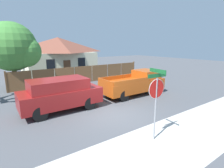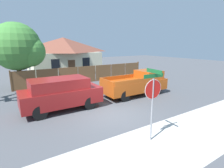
# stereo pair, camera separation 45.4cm
# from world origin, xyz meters

# --- Properties ---
(ground_plane) EXTENTS (80.00, 80.00, 0.00)m
(ground_plane) POSITION_xyz_m (0.00, 0.00, 0.00)
(ground_plane) COLOR #4C4F54
(sidewalk_strip) EXTENTS (36.00, 3.20, 0.01)m
(sidewalk_strip) POSITION_xyz_m (0.00, -3.60, 0.00)
(sidewalk_strip) COLOR beige
(sidewalk_strip) RESTS_ON ground
(wooden_fence) EXTENTS (14.06, 0.12, 1.81)m
(wooden_fence) POSITION_xyz_m (2.50, 8.86, 0.85)
(wooden_fence) COLOR brown
(wooden_fence) RESTS_ON ground
(house) EXTENTS (9.50, 6.18, 4.82)m
(house) POSITION_xyz_m (2.47, 16.19, 2.50)
(house) COLOR beige
(house) RESTS_ON ground
(oak_tree) EXTENTS (4.41, 4.20, 5.81)m
(oak_tree) POSITION_xyz_m (-3.47, 9.91, 3.61)
(oak_tree) COLOR brown
(oak_tree) RESTS_ON ground
(red_suv) EXTENTS (4.69, 2.05, 1.95)m
(red_suv) POSITION_xyz_m (-2.18, 2.47, 1.06)
(red_suv) COLOR maroon
(red_suv) RESTS_ON ground
(orange_pickup) EXTENTS (5.22, 2.04, 1.85)m
(orange_pickup) POSITION_xyz_m (3.82, 2.47, 0.91)
(orange_pickup) COLOR #B74C14
(orange_pickup) RESTS_ON ground
(stop_sign) EXTENTS (0.95, 0.85, 2.99)m
(stop_sign) POSITION_xyz_m (-0.14, -3.03, 2.02)
(stop_sign) COLOR gray
(stop_sign) RESTS_ON ground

